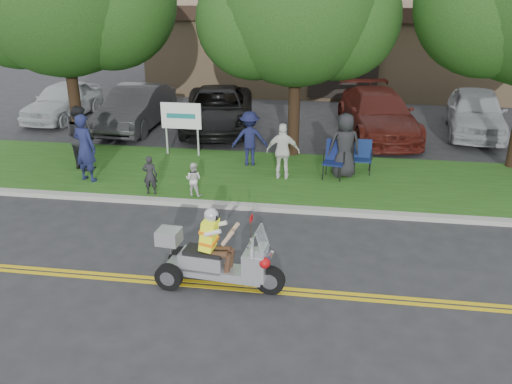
# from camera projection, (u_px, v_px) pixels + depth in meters

# --- Properties ---
(ground) EXTENTS (120.00, 120.00, 0.00)m
(ground) POSITION_uv_depth(u_px,v_px,m) (236.00, 273.00, 10.61)
(ground) COLOR #28282B
(ground) RESTS_ON ground
(centerline_near) EXTENTS (60.00, 0.10, 0.01)m
(centerline_near) POSITION_uv_depth(u_px,v_px,m) (231.00, 289.00, 10.08)
(centerline_near) COLOR gold
(centerline_near) RESTS_ON ground
(centerline_far) EXTENTS (60.00, 0.10, 0.01)m
(centerline_far) POSITION_uv_depth(u_px,v_px,m) (232.00, 284.00, 10.23)
(centerline_far) COLOR gold
(centerline_far) RESTS_ON ground
(curb) EXTENTS (60.00, 0.25, 0.12)m
(curb) POSITION_uv_depth(u_px,v_px,m) (258.00, 207.00, 13.37)
(curb) COLOR #A8A89E
(curb) RESTS_ON ground
(grass_verge) EXTENTS (60.00, 4.00, 0.10)m
(grass_verge) POSITION_uv_depth(u_px,v_px,m) (269.00, 177.00, 15.34)
(grass_verge) COLOR #224A13
(grass_verge) RESTS_ON ground
(commercial_building) EXTENTS (18.00, 8.20, 4.00)m
(commercial_building) POSITION_uv_depth(u_px,v_px,m) (344.00, 44.00, 26.90)
(commercial_building) COLOR #9E7F5B
(commercial_building) RESTS_ON ground
(tree_mid) EXTENTS (5.88, 4.80, 7.05)m
(tree_mid) POSITION_uv_depth(u_px,v_px,m) (299.00, 9.00, 15.44)
(tree_mid) COLOR #332114
(tree_mid) RESTS_ON ground
(business_sign) EXTENTS (1.25, 0.06, 1.75)m
(business_sign) POSITION_uv_depth(u_px,v_px,m) (181.00, 119.00, 16.55)
(business_sign) COLOR silver
(business_sign) RESTS_ON ground
(trike_scooter) EXTENTS (2.43, 0.85, 1.59)m
(trike_scooter) POSITION_uv_depth(u_px,v_px,m) (214.00, 260.00, 9.99)
(trike_scooter) COLOR black
(trike_scooter) RESTS_ON ground
(lawn_chair_a) EXTENTS (0.64, 0.66, 1.05)m
(lawn_chair_a) POSITION_uv_depth(u_px,v_px,m) (335.00, 157.00, 14.97)
(lawn_chair_a) COLOR black
(lawn_chair_a) RESTS_ON grass_verge
(lawn_chair_b) EXTENTS (0.49, 0.51, 0.93)m
(lawn_chair_b) POSITION_uv_depth(u_px,v_px,m) (363.00, 154.00, 15.36)
(lawn_chair_b) COLOR black
(lawn_chair_b) RESTS_ON grass_verge
(spectator_adult_left) EXTENTS (0.79, 0.64, 1.87)m
(spectator_adult_left) POSITION_uv_depth(u_px,v_px,m) (85.00, 148.00, 14.60)
(spectator_adult_left) COLOR #1A1E49
(spectator_adult_left) RESTS_ON grass_verge
(spectator_adult_mid) EXTENTS (1.12, 1.03, 1.84)m
(spectator_adult_mid) POSITION_uv_depth(u_px,v_px,m) (81.00, 137.00, 15.55)
(spectator_adult_mid) COLOR black
(spectator_adult_mid) RESTS_ON grass_verge
(spectator_adult_right) EXTENTS (0.93, 0.41, 1.56)m
(spectator_adult_right) POSITION_uv_depth(u_px,v_px,m) (283.00, 151.00, 14.81)
(spectator_adult_right) COLOR white
(spectator_adult_right) RESTS_ON grass_verge
(spectator_chair_a) EXTENTS (1.12, 0.76, 1.61)m
(spectator_chair_a) POSITION_uv_depth(u_px,v_px,m) (250.00, 138.00, 15.84)
(spectator_chair_a) COLOR #171940
(spectator_chair_a) RESTS_ON grass_verge
(spectator_chair_b) EXTENTS (0.98, 0.75, 1.80)m
(spectator_chair_b) POSITION_uv_depth(u_px,v_px,m) (345.00, 145.00, 14.92)
(spectator_chair_b) COLOR black
(spectator_chair_b) RESTS_ON grass_verge
(child_left) EXTENTS (0.41, 0.30, 1.02)m
(child_left) POSITION_uv_depth(u_px,v_px,m) (150.00, 175.00, 13.88)
(child_left) COLOR black
(child_left) RESTS_ON grass_verge
(child_right) EXTENTS (0.48, 0.40, 0.88)m
(child_right) POSITION_uv_depth(u_px,v_px,m) (193.00, 179.00, 13.79)
(child_right) COLOR silver
(child_right) RESTS_ON grass_verge
(parked_car_far_left) EXTENTS (1.96, 4.27, 1.42)m
(parked_car_far_left) POSITION_uv_depth(u_px,v_px,m) (63.00, 101.00, 21.20)
(parked_car_far_left) COLOR #B8BCC0
(parked_car_far_left) RESTS_ON ground
(parked_car_left) EXTENTS (1.73, 4.69, 1.53)m
(parked_car_left) POSITION_uv_depth(u_px,v_px,m) (136.00, 108.00, 19.89)
(parked_car_left) COLOR #2A2A2C
(parked_car_left) RESTS_ON ground
(parked_car_mid) EXTENTS (3.23, 5.65, 1.49)m
(parked_car_mid) POSITION_uv_depth(u_px,v_px,m) (218.00, 109.00, 19.76)
(parked_car_mid) COLOR black
(parked_car_mid) RESTS_ON ground
(parked_car_right) EXTENTS (3.10, 5.65, 1.55)m
(parked_car_right) POSITION_uv_depth(u_px,v_px,m) (378.00, 114.00, 19.06)
(parked_car_right) COLOR #521913
(parked_car_right) RESTS_ON ground
(parked_car_far_right) EXTENTS (2.46, 4.86, 1.59)m
(parked_car_far_right) POSITION_uv_depth(u_px,v_px,m) (476.00, 112.00, 19.21)
(parked_car_far_right) COLOR #AAADB1
(parked_car_far_right) RESTS_ON ground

